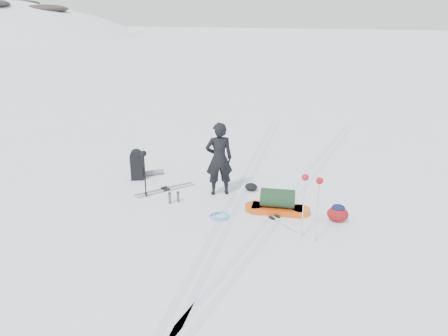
{
  "coord_description": "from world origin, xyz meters",
  "views": [
    {
      "loc": [
        2.68,
        -9.09,
        4.54
      ],
      "look_at": [
        -0.25,
        0.25,
        0.95
      ],
      "focal_mm": 35.0,
      "sensor_mm": 36.0,
      "label": 1
    }
  ],
  "objects": [
    {
      "name": "pulk_sled",
      "position": [
        1.09,
        0.19,
        0.22
      ],
      "size": [
        1.57,
        0.63,
        0.59
      ],
      "rotation": [
        0.0,
        0.0,
        0.12
      ],
      "color": "#D8450C",
      "rests_on": "ground"
    },
    {
      "name": "thermos_pair",
      "position": [
        -1.46,
        -0.03,
        0.14
      ],
      "size": [
        0.23,
        0.23,
        0.29
      ],
      "rotation": [
        0.0,
        0.0,
        -0.01
      ],
      "color": "#53555A",
      "rests_on": "ground"
    },
    {
      "name": "rope_coil",
      "position": [
        -0.13,
        -0.45,
        0.03
      ],
      "size": [
        0.52,
        0.52,
        0.06
      ],
      "rotation": [
        0.0,
        0.0,
        -0.11
      ],
      "color": "#5D9FE2",
      "rests_on": "ground"
    },
    {
      "name": "ski_poles_black",
      "position": [
        -2.28,
        0.08,
        1.02
      ],
      "size": [
        0.15,
        0.16,
        1.25
      ],
      "rotation": [
        0.0,
        0.0,
        0.1
      ],
      "color": "black",
      "rests_on": "ground"
    },
    {
      "name": "expedition_rucksack",
      "position": [
        -3.03,
        1.17,
        0.4
      ],
      "size": [
        0.76,
        0.85,
        0.88
      ],
      "rotation": [
        0.0,
        0.0,
        0.4
      ],
      "color": "black",
      "rests_on": "ground"
    },
    {
      "name": "touring_skis_grey",
      "position": [
        -2.0,
        0.63,
        0.01
      ],
      "size": [
        1.26,
        1.43,
        0.06
      ],
      "rotation": [
        0.0,
        0.0,
        0.87
      ],
      "color": "#9C9EA5",
      "rests_on": "ground"
    },
    {
      "name": "ski_tracks",
      "position": [
        0.61,
        0.88,
        0.0
      ],
      "size": [
        3.38,
        17.97,
        0.01
      ],
      "color": "silver",
      "rests_on": "ground"
    },
    {
      "name": "stuff_sack",
      "position": [
        0.18,
        1.28,
        0.1
      ],
      "size": [
        0.35,
        0.27,
        0.21
      ],
      "rotation": [
        0.0,
        0.0,
        0.07
      ],
      "color": "black",
      "rests_on": "ground"
    },
    {
      "name": "small_daypack",
      "position": [
        2.48,
        0.16,
        0.2
      ],
      "size": [
        0.57,
        0.5,
        0.41
      ],
      "rotation": [
        0.0,
        0.0,
        -0.35
      ],
      "color": "maroon",
      "rests_on": "ground"
    },
    {
      "name": "touring_skis_white",
      "position": [
        1.09,
        -0.15,
        0.01
      ],
      "size": [
        1.41,
        1.12,
        0.06
      ],
      "rotation": [
        0.0,
        0.0,
        -0.63
      ],
      "color": "silver",
      "rests_on": "ground"
    },
    {
      "name": "ski_poles_silver",
      "position": [
        1.95,
        -0.87,
        1.19
      ],
      "size": [
        0.44,
        0.25,
        1.42
      ],
      "rotation": [
        0.0,
        0.0,
        -0.17
      ],
      "color": "silver",
      "rests_on": "ground"
    },
    {
      "name": "skier",
      "position": [
        -0.56,
        0.84,
        0.95
      ],
      "size": [
        0.83,
        0.73,
        1.91
      ],
      "primitive_type": "imported",
      "rotation": [
        0.0,
        0.0,
        3.62
      ],
      "color": "black",
      "rests_on": "ground"
    },
    {
      "name": "ground",
      "position": [
        0.0,
        0.0,
        0.0
      ],
      "size": [
        200.0,
        200.0,
        0.0
      ],
      "primitive_type": "plane",
      "color": "white",
      "rests_on": "ground"
    }
  ]
}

